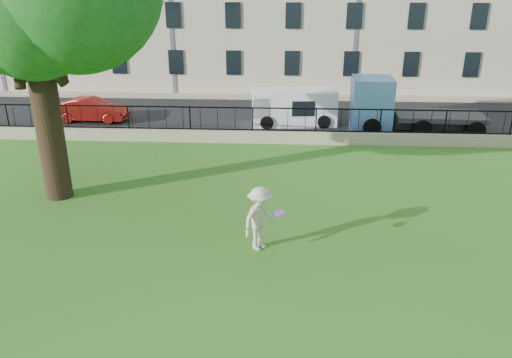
# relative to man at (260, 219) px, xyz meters

# --- Properties ---
(ground) EXTENTS (120.00, 120.00, 0.00)m
(ground) POSITION_rel_man_xyz_m (-0.86, -1.78, -0.96)
(ground) COLOR #316417
(ground) RESTS_ON ground
(retaining_wall) EXTENTS (50.00, 0.40, 0.60)m
(retaining_wall) POSITION_rel_man_xyz_m (-0.86, 10.22, -0.66)
(retaining_wall) COLOR gray
(retaining_wall) RESTS_ON ground
(iron_railing) EXTENTS (50.00, 0.05, 1.13)m
(iron_railing) POSITION_rel_man_xyz_m (-0.86, 10.22, 0.19)
(iron_railing) COLOR black
(iron_railing) RESTS_ON retaining_wall
(street) EXTENTS (60.00, 9.00, 0.01)m
(street) POSITION_rel_man_xyz_m (-0.86, 14.92, -0.96)
(street) COLOR black
(street) RESTS_ON ground
(sidewalk) EXTENTS (60.00, 1.40, 0.12)m
(sidewalk) POSITION_rel_man_xyz_m (-0.86, 20.12, -0.90)
(sidewalk) COLOR gray
(sidewalk) RESTS_ON ground
(man) EXTENTS (1.33, 1.42, 1.92)m
(man) POSITION_rel_man_xyz_m (0.00, 0.00, 0.00)
(man) COLOR beige
(man) RESTS_ON ground
(frisbee) EXTENTS (0.28, 0.27, 0.12)m
(frisbee) POSITION_rel_man_xyz_m (0.56, -0.34, 0.35)
(frisbee) COLOR #8D28E6
(red_sedan) EXTENTS (3.94, 1.48, 1.28)m
(red_sedan) POSITION_rel_man_xyz_m (-9.97, 13.62, -0.32)
(red_sedan) COLOR maroon
(red_sedan) RESTS_ON street
(white_van) EXTENTS (4.60, 2.19, 1.87)m
(white_van) POSITION_rel_man_xyz_m (1.14, 13.62, -0.03)
(white_van) COLOR white
(white_van) RESTS_ON street
(blue_truck) EXTENTS (6.60, 2.62, 2.72)m
(blue_truck) POSITION_rel_man_xyz_m (7.33, 12.62, 0.40)
(blue_truck) COLOR #5686CA
(blue_truck) RESTS_ON street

